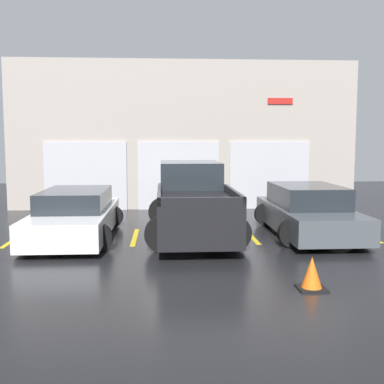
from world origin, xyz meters
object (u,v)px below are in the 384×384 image
Objects in this scene: sedan_white at (75,215)px; traffic_cone at (312,274)px; pickup_truck at (192,202)px; sedan_side at (308,212)px.

sedan_white is 8.65× the size of traffic_cone.
pickup_truck is at bearing 109.11° from traffic_cone.
traffic_cone is at bearing -70.89° from pickup_truck.
sedan_white is (-3.00, -0.29, -0.29)m from pickup_truck.
sedan_side is (3.00, -0.29, -0.25)m from pickup_truck.
traffic_cone is at bearing -106.11° from sedan_side.
pickup_truck is 1.18× the size of sedan_side.
sedan_white is 6.54m from traffic_cone.
sedan_side is at bearing 0.01° from sedan_white.
pickup_truck is at bearing 5.58° from sedan_white.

